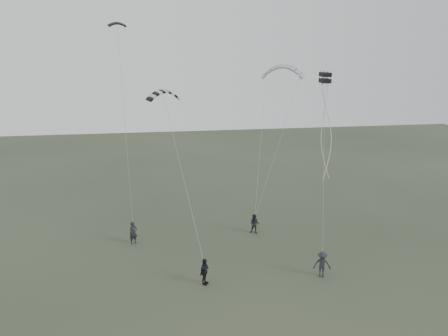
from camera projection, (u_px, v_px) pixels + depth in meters
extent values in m
plane|color=#2F3927|center=(228.00, 277.00, 31.41)|extent=(140.00, 140.00, 0.00)
imported|color=black|center=(133.00, 233.00, 36.98)|extent=(0.84, 0.73, 1.95)
imported|color=black|center=(255.00, 224.00, 39.26)|extent=(1.08, 0.99, 1.78)
imported|color=black|center=(204.00, 272.00, 30.13)|extent=(1.02, 1.17, 1.89)
imported|color=#252429|center=(322.00, 264.00, 31.18)|extent=(1.41, 1.06, 1.93)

